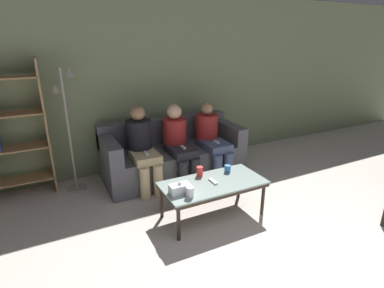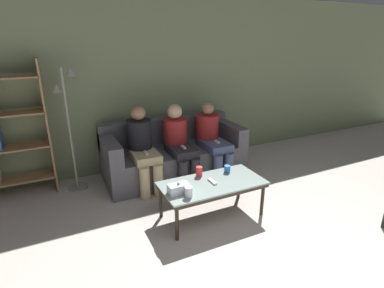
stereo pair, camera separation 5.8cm
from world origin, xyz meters
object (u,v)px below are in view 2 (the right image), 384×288
at_px(game_remote, 212,181).
at_px(bookshelf, 2,133).
at_px(couch, 173,155).
at_px(seated_person_mid_right, 211,137).
at_px(coffee_table, 212,186).
at_px(standing_lamp, 69,117).
at_px(cup_near_left, 227,169).
at_px(seated_person_mid_left, 179,141).
at_px(seated_person_left_end, 142,146).
at_px(cup_near_right, 199,171).
at_px(tissue_box, 179,188).
at_px(cup_far_center, 189,192).

bearing_deg(game_remote, bookshelf, 143.57).
bearing_deg(couch, seated_person_mid_right, -23.62).
bearing_deg(coffee_table, bookshelf, 143.57).
relative_size(game_remote, standing_lamp, 0.09).
xyz_separation_m(cup_near_left, bookshelf, (-2.39, 1.39, 0.39)).
distance_m(cup_near_left, seated_person_mid_right, 0.92).
height_order(game_remote, seated_person_mid_right, seated_person_mid_right).
distance_m(coffee_table, seated_person_mid_left, 1.06).
bearing_deg(seated_person_mid_left, seated_person_left_end, 178.85).
xyz_separation_m(cup_near_left, seated_person_mid_right, (0.27, 0.88, 0.11)).
height_order(couch, seated_person_mid_right, seated_person_mid_right).
bearing_deg(couch, cup_near_right, -95.30).
bearing_deg(cup_near_left, tissue_box, -163.57).
distance_m(couch, seated_person_mid_left, 0.36).
distance_m(coffee_table, cup_near_left, 0.34).
bearing_deg(seated_person_mid_left, standing_lamp, 164.93).
bearing_deg(couch, bookshelf, 172.36).
bearing_deg(seated_person_left_end, coffee_table, -65.31).
bearing_deg(coffee_table, seated_person_left_end, 114.69).
bearing_deg(cup_far_center, coffee_table, 25.05).
relative_size(cup_near_left, cup_near_right, 0.74).
height_order(coffee_table, cup_far_center, cup_far_center).
xyz_separation_m(cup_far_center, tissue_box, (-0.06, 0.12, -0.00)).
bearing_deg(game_remote, seated_person_mid_right, 61.42).
height_order(game_remote, bookshelf, bookshelf).
height_order(coffee_table, standing_lamp, standing_lamp).
height_order(seated_person_left_end, seated_person_mid_right, seated_person_left_end).
relative_size(bookshelf, seated_person_mid_left, 1.59).
distance_m(coffee_table, standing_lamp, 2.02).
bearing_deg(tissue_box, cup_near_left, 16.43).
xyz_separation_m(cup_near_right, seated_person_left_end, (-0.43, 0.84, 0.11)).
bearing_deg(seated_person_mid_right, seated_person_mid_left, 179.01).
xyz_separation_m(cup_near_right, seated_person_mid_right, (0.62, 0.82, 0.09)).
height_order(couch, standing_lamp, standing_lamp).
bearing_deg(standing_lamp, seated_person_mid_right, -11.26).
bearing_deg(cup_far_center, couch, 73.85).
distance_m(coffee_table, cup_far_center, 0.43).
xyz_separation_m(tissue_box, seated_person_left_end, (-0.05, 1.11, 0.12)).
relative_size(cup_far_center, tissue_box, 0.50).
distance_m(cup_near_right, bookshelf, 2.47).
relative_size(cup_far_center, game_remote, 0.73).
distance_m(cup_far_center, seated_person_mid_left, 1.29).
bearing_deg(seated_person_mid_right, cup_far_center, -127.85).
relative_size(couch, tissue_box, 9.23).
height_order(cup_far_center, seated_person_mid_left, seated_person_mid_left).
bearing_deg(bookshelf, tissue_box, -44.07).
relative_size(coffee_table, tissue_box, 5.34).
bearing_deg(couch, tissue_box, -109.82).
relative_size(cup_near_left, game_remote, 0.57).
height_order(couch, cup_far_center, couch).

